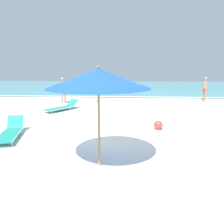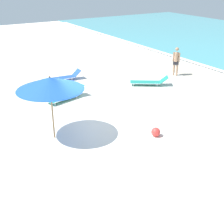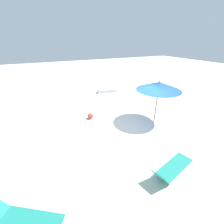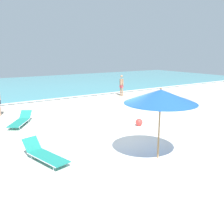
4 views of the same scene
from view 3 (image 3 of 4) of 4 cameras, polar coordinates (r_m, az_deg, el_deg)
ground_plane at (r=8.75m, az=7.27°, el=-6.00°), size 60.00×60.00×0.16m
beach_umbrella at (r=8.73m, az=17.43°, el=9.39°), size 2.48×2.48×2.51m
lounger_stack at (r=14.17m, az=-1.86°, el=8.12°), size 0.89×1.98×0.32m
sun_lounger_beside_umbrella at (r=6.33m, az=21.82°, el=-19.33°), size 1.09×2.15×0.62m
sun_lounger_near_water_left at (r=5.47m, az=-30.91°, el=-31.65°), size 1.68×2.09×0.54m
beach_ball at (r=9.49m, az=-8.21°, el=-1.54°), size 0.36×0.36×0.36m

